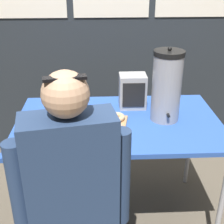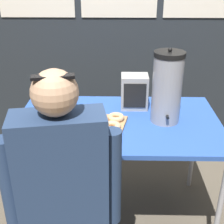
{
  "view_description": "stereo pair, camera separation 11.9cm",
  "coord_description": "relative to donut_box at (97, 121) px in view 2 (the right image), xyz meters",
  "views": [
    {
      "loc": [
        -0.12,
        -1.72,
        1.66
      ],
      "look_at": [
        -0.04,
        0.0,
        0.83
      ],
      "focal_mm": 50.0,
      "sensor_mm": 36.0,
      "label": 1
    },
    {
      "loc": [
        -0.0,
        -1.72,
        1.66
      ],
      "look_at": [
        -0.04,
        0.0,
        0.83
      ],
      "focal_mm": 50.0,
      "sensor_mm": 36.0,
      "label": 2
    }
  ],
  "objects": [
    {
      "name": "back_wall",
      "position": [
        0.13,
        1.05,
        0.5
      ],
      "size": [
        6.0,
        0.11,
        2.58
      ],
      "color": "#23282D",
      "rests_on": "ground"
    },
    {
      "name": "donut_box",
      "position": [
        0.0,
        0.0,
        0.0
      ],
      "size": [
        0.39,
        0.3,
        0.05
      ],
      "rotation": [
        0.0,
        0.0,
        -0.19
      ],
      "color": "tan",
      "rests_on": "folding_table"
    },
    {
      "name": "folding_table",
      "position": [
        0.13,
        0.05,
        -0.07
      ],
      "size": [
        1.27,
        0.78,
        0.77
      ],
      "color": "#2D56B2",
      "rests_on": "ground"
    },
    {
      "name": "coffee_urn",
      "position": [
        0.42,
        0.06,
        0.2
      ],
      "size": [
        0.18,
        0.21,
        0.46
      ],
      "color": "#939399",
      "rests_on": "folding_table"
    },
    {
      "name": "person_seated",
      "position": [
        -0.12,
        -0.54,
        -0.17
      ],
      "size": [
        0.53,
        0.27,
        1.29
      ],
      "rotation": [
        0.0,
        0.0,
        3.32
      ],
      "color": "#33332D",
      "rests_on": "ground"
    },
    {
      "name": "ground_plane",
      "position": [
        0.13,
        0.05,
        -0.79
      ],
      "size": [
        12.0,
        12.0,
        0.0
      ],
      "primitive_type": "plane",
      "color": "brown"
    },
    {
      "name": "space_heater",
      "position": [
        0.24,
        0.26,
        0.09
      ],
      "size": [
        0.18,
        0.15,
        0.23
      ],
      "color": "#9E9E9E",
      "rests_on": "folding_table"
    },
    {
      "name": "cell_phone",
      "position": [
        -0.31,
        -0.18,
        -0.02
      ],
      "size": [
        0.13,
        0.16,
        0.01
      ],
      "rotation": [
        0.0,
        0.0,
        0.49
      ],
      "color": "black",
      "rests_on": "folding_table"
    }
  ]
}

